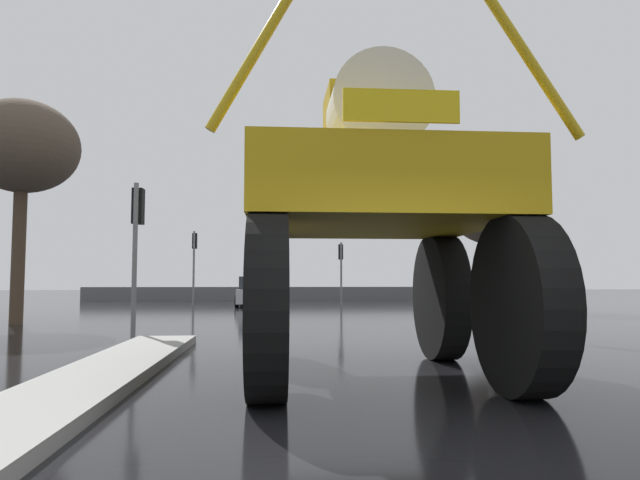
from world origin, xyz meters
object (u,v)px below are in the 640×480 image
object	(u,v)px
oversize_sprayer	(372,219)
bare_tree_left	(22,148)
traffic_signal_near_left	(137,225)
traffic_signal_far_right	(341,259)
sedan_ahead	(256,292)
traffic_signal_far_left	(194,251)
bare_tree_right	(494,207)
traffic_signal_near_right	(485,227)

from	to	relation	value
oversize_sprayer	bare_tree_left	world-z (taller)	bare_tree_left
traffic_signal_near_left	traffic_signal_far_right	xyz separation A→B (m)	(6.84, 17.87, -0.11)
sedan_ahead	bare_tree_left	world-z (taller)	bare_tree_left
traffic_signal_far_left	traffic_signal_far_right	distance (m)	8.04
sedan_ahead	traffic_signal_far_left	world-z (taller)	traffic_signal_far_left
sedan_ahead	bare_tree_left	bearing A→B (deg)	151.32
oversize_sprayer	bare_tree_right	xyz separation A→B (m)	(8.53, 17.03, 2.48)
sedan_ahead	traffic_signal_far_left	bearing A→B (deg)	62.22
oversize_sprayer	bare_tree_right	bearing A→B (deg)	-26.69
traffic_signal_far_left	bare_tree_right	xyz separation A→B (m)	(14.29, -6.48, 1.74)
traffic_signal_far_left	bare_tree_left	bearing A→B (deg)	-103.83
bare_tree_left	traffic_signal_near_left	bearing A→B (deg)	-43.63
bare_tree_right	traffic_signal_far_right	bearing A→B (deg)	133.98
oversize_sprayer	sedan_ahead	world-z (taller)	oversize_sprayer
traffic_signal_near_right	bare_tree_left	xyz separation A→B (m)	(-12.86, 4.31, 2.72)
sedan_ahead	traffic_signal_far_right	world-z (taller)	traffic_signal_far_right
traffic_signal_near_right	bare_tree_right	bearing A→B (deg)	67.29
traffic_signal_far_left	bare_tree_left	world-z (taller)	bare_tree_left
oversize_sprayer	bare_tree_left	distance (m)	13.85
traffic_signal_near_right	traffic_signal_far_right	size ratio (longest dim) A/B	1.05
traffic_signal_near_right	bare_tree_right	xyz separation A→B (m)	(4.76, 11.39, 2.02)
traffic_signal_near_right	bare_tree_right	distance (m)	12.51
traffic_signal_near_left	traffic_signal_far_right	distance (m)	19.14
sedan_ahead	traffic_signal_far_right	size ratio (longest dim) A/B	1.21
traffic_signal_near_left	bare_tree_left	world-z (taller)	bare_tree_left
oversize_sprayer	traffic_signal_far_right	world-z (taller)	oversize_sprayer
traffic_signal_far_left	traffic_signal_far_right	bearing A→B (deg)	0.06
oversize_sprayer	traffic_signal_near_right	world-z (taller)	oversize_sprayer
traffic_signal_near_left	traffic_signal_far_right	size ratio (longest dim) A/B	1.04
bare_tree_right	traffic_signal_near_right	bearing A→B (deg)	-112.71
sedan_ahead	traffic_signal_far_right	distance (m)	5.30
oversize_sprayer	sedan_ahead	xyz separation A→B (m)	(-2.33, 21.59, -1.46)
sedan_ahead	traffic_signal_near_left	distance (m)	16.21
traffic_signal_far_left	oversize_sprayer	bearing A→B (deg)	-76.23
sedan_ahead	traffic_signal_near_right	size ratio (longest dim) A/B	1.15
traffic_signal_near_right	bare_tree_left	distance (m)	13.83
traffic_signal_far_right	traffic_signal_near_left	bearing A→B (deg)	-110.95
traffic_signal_far_right	sedan_ahead	bearing A→B (deg)	-157.27
traffic_signal_near_left	traffic_signal_near_right	size ratio (longest dim) A/B	0.99
bare_tree_left	traffic_signal_far_right	bearing A→B (deg)	50.03
traffic_signal_near_right	traffic_signal_far_right	bearing A→B (deg)	94.78
sedan_ahead	traffic_signal_far_right	bearing A→B (deg)	-65.78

